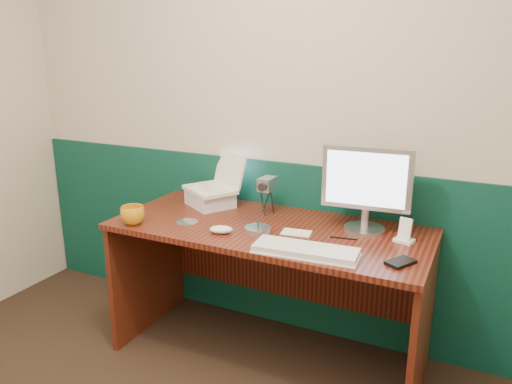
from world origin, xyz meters
The scene contains 18 objects.
back_wall centered at (0.00, 1.75, 1.25)m, with size 3.50×0.04×2.50m, color beige.
wainscot centered at (0.00, 1.74, 0.50)m, with size 3.48×0.02×1.00m, color #072F26.
desk centered at (0.10, 1.38, 0.38)m, with size 1.60×0.70×0.75m, color #370E0A.
laptop_riser centered at (-0.34, 1.55, 0.79)m, with size 0.25×0.21×0.08m, color silver.
laptop centered at (-0.34, 1.55, 0.95)m, with size 0.28×0.22×0.24m, color white, non-canonical shape.
monitor centered at (0.55, 1.53, 0.96)m, with size 0.43×0.12×0.43m, color #BBBBC1, non-canonical shape.
keyboard centered at (0.39, 1.13, 0.76)m, with size 0.46×0.15×0.03m, color white.
mouse_right centered at (0.46, 1.13, 0.77)m, with size 0.11×0.06×0.04m, color white.
mouse_left centered at (-0.07, 1.19, 0.77)m, with size 0.11×0.07×0.04m, color white.
mug centered at (-0.54, 1.11, 0.80)m, with size 0.12×0.12×0.10m, color orange.
camcorder centered at (0.01, 1.56, 0.85)m, with size 0.09×0.13×0.20m, color silver, non-canonical shape.
cd_spindle centered at (0.09, 1.28, 0.76)m, with size 0.13×0.13×0.03m, color silver.
cd_loose_a centered at (-0.31, 1.26, 0.75)m, with size 0.11×0.11×0.00m, color silver.
pen centered at (0.49, 1.38, 0.75)m, with size 0.01×0.01×0.13m, color black.
papers centered at (0.26, 1.35, 0.75)m, with size 0.14×0.09×0.00m, color silver.
dock centered at (0.75, 1.46, 0.76)m, with size 0.08×0.06×0.02m, color white.
music_player centered at (0.75, 1.46, 0.82)m, with size 0.06×0.01×0.10m, color white.
pda centered at (0.78, 1.20, 0.76)m, with size 0.07×0.13×0.01m, color black.
Camera 1 is at (1.07, -0.78, 1.62)m, focal length 35.00 mm.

